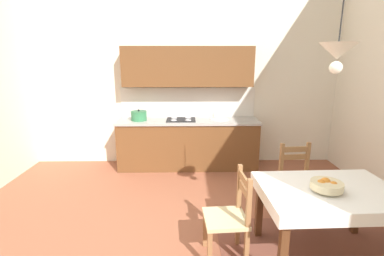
# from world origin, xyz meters

# --- Properties ---
(wall_back) EXTENTS (6.37, 0.12, 4.07)m
(wall_back) POSITION_xyz_m (0.00, 2.85, 2.03)
(wall_back) COLOR silver
(wall_back) RESTS_ON ground_plane
(kitchen_cabinetry) EXTENTS (2.56, 0.63, 2.20)m
(kitchen_cabinetry) POSITION_xyz_m (0.07, 2.51, 0.86)
(kitchen_cabinetry) COLOR brown
(kitchen_cabinetry) RESTS_ON ground_plane
(dining_table) EXTENTS (1.36, 0.98, 0.75)m
(dining_table) POSITION_xyz_m (1.46, -0.06, 0.62)
(dining_table) COLOR #56331C
(dining_table) RESTS_ON ground_plane
(dining_chair_kitchen_side) EXTENTS (0.46, 0.46, 0.93)m
(dining_chair_kitchen_side) POSITION_xyz_m (1.48, 0.77, 0.44)
(dining_chair_kitchen_side) COLOR #D1BC89
(dining_chair_kitchen_side) RESTS_ON ground_plane
(dining_chair_tv_side) EXTENTS (0.45, 0.45, 0.93)m
(dining_chair_tv_side) POSITION_xyz_m (0.48, -0.05, 0.44)
(dining_chair_tv_side) COLOR #D1BC89
(dining_chair_tv_side) RESTS_ON ground_plane
(fruit_bowl) EXTENTS (0.30, 0.30, 0.12)m
(fruit_bowl) POSITION_xyz_m (1.40, -0.11, 0.81)
(fruit_bowl) COLOR beige
(fruit_bowl) RESTS_ON dining_table
(pendant_lamp) EXTENTS (0.32, 0.32, 0.80)m
(pendant_lamp) POSITION_xyz_m (1.35, -0.12, 2.05)
(pendant_lamp) COLOR black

